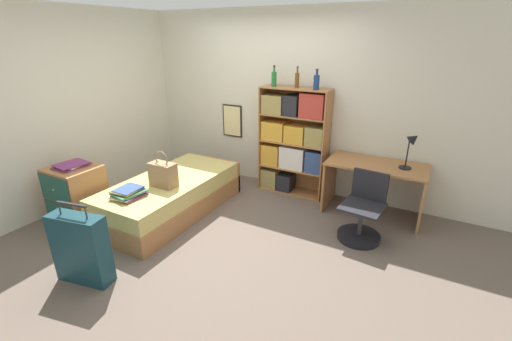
% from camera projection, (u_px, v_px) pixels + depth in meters
% --- Properties ---
extents(ground_plane, '(14.00, 14.00, 0.00)m').
position_uv_depth(ground_plane, '(216.00, 224.00, 4.31)').
color(ground_plane, '#66564C').
extents(wall_back, '(10.00, 0.09, 2.60)m').
position_uv_depth(wall_back, '(273.00, 101.00, 5.13)').
color(wall_back, beige).
rests_on(wall_back, ground_plane).
extents(wall_left, '(0.06, 10.00, 2.60)m').
position_uv_depth(wall_left, '(87.00, 106.00, 4.78)').
color(wall_left, beige).
rests_on(wall_left, ground_plane).
extents(bed, '(0.95, 1.98, 0.47)m').
position_uv_depth(bed, '(172.00, 195.00, 4.56)').
color(bed, '#A36B3D').
rests_on(bed, ground_plane).
extents(handbag, '(0.33, 0.18, 0.46)m').
position_uv_depth(handbag, '(163.00, 174.00, 4.20)').
color(handbag, '#93704C').
rests_on(handbag, bed).
extents(book_stack_on_bed, '(0.34, 0.40, 0.11)m').
position_uv_depth(book_stack_on_bed, '(129.00, 193.00, 3.95)').
color(book_stack_on_bed, '#427A4C').
rests_on(book_stack_on_bed, bed).
extents(suitcase, '(0.56, 0.29, 0.83)m').
position_uv_depth(suitcase, '(81.00, 249.00, 3.22)').
color(suitcase, '#143842').
rests_on(suitcase, ground_plane).
extents(dresser, '(0.58, 0.54, 0.73)m').
position_uv_depth(dresser, '(77.00, 195.00, 4.28)').
color(dresser, '#A36B3D').
rests_on(dresser, ground_plane).
extents(magazine_pile_on_dresser, '(0.34, 0.39, 0.05)m').
position_uv_depth(magazine_pile_on_dresser, '(71.00, 165.00, 4.16)').
color(magazine_pile_on_dresser, '#7A336B').
rests_on(magazine_pile_on_dresser, dresser).
extents(bookcase, '(0.99, 0.33, 1.56)m').
position_uv_depth(bookcase, '(292.00, 140.00, 4.95)').
color(bookcase, '#A36B3D').
rests_on(bookcase, ground_plane).
extents(bottle_green, '(0.07, 0.07, 0.29)m').
position_uv_depth(bottle_green, '(274.00, 78.00, 4.72)').
color(bottle_green, '#1E6B2D').
rests_on(bottle_green, bookcase).
extents(bottle_brown, '(0.06, 0.06, 0.28)m').
position_uv_depth(bottle_brown, '(297.00, 80.00, 4.61)').
color(bottle_brown, brown).
rests_on(bottle_brown, bookcase).
extents(bottle_clear, '(0.08, 0.08, 0.27)m').
position_uv_depth(bottle_clear, '(316.00, 82.00, 4.45)').
color(bottle_clear, navy).
rests_on(bottle_clear, bookcase).
extents(desk, '(1.22, 0.63, 0.71)m').
position_uv_depth(desk, '(375.00, 179.00, 4.40)').
color(desk, '#A36B3D').
rests_on(desk, ground_plane).
extents(desk_lamp, '(0.20, 0.15, 0.47)m').
position_uv_depth(desk_lamp, '(412.00, 144.00, 4.05)').
color(desk_lamp, black).
rests_on(desk_lamp, desk).
extents(desk_chair, '(0.49, 0.49, 0.78)m').
position_uv_depth(desk_chair, '(362.00, 219.00, 3.95)').
color(desk_chair, black).
rests_on(desk_chair, ground_plane).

